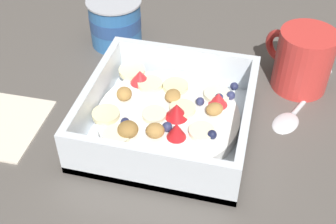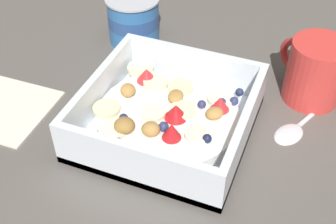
# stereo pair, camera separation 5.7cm
# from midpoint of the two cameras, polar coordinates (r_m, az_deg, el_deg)

# --- Properties ---
(ground_plane) EXTENTS (2.40, 2.40, 0.00)m
(ground_plane) POSITION_cam_midpoint_polar(r_m,az_deg,el_deg) (0.60, 4.30, -1.72)
(ground_plane) COLOR #56514C
(fruit_bowl) EXTENTS (0.21, 0.21, 0.06)m
(fruit_bowl) POSITION_cam_midpoint_polar(r_m,az_deg,el_deg) (0.58, 2.80, -0.74)
(fruit_bowl) COLOR white
(fruit_bowl) RESTS_ON ground
(spoon) EXTENTS (0.09, 0.17, 0.01)m
(spoon) POSITION_cam_midpoint_polar(r_m,az_deg,el_deg) (0.63, 19.10, -1.40)
(spoon) COLOR silver
(spoon) RESTS_ON ground
(yogurt_cup) EXTENTS (0.09, 0.09, 0.08)m
(yogurt_cup) POSITION_cam_midpoint_polar(r_m,az_deg,el_deg) (0.75, -2.20, 11.75)
(yogurt_cup) COLOR #3370B7
(yogurt_cup) RESTS_ON ground
(coffee_mug) EXTENTS (0.10, 0.09, 0.09)m
(coffee_mug) POSITION_cam_midpoint_polar(r_m,az_deg,el_deg) (0.66, 20.64, 4.83)
(coffee_mug) COLOR red
(coffee_mug) RESTS_ON ground
(folded_napkin) EXTENTS (0.12, 0.12, 0.01)m
(folded_napkin) POSITION_cam_midpoint_polar(r_m,az_deg,el_deg) (0.65, -17.73, 0.36)
(folded_napkin) COLOR silver
(folded_napkin) RESTS_ON ground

